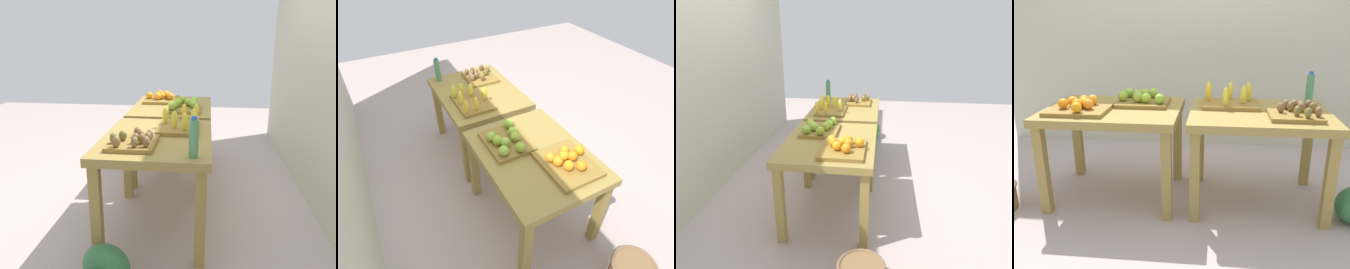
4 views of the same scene
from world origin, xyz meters
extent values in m
plane|color=#B09F99|center=(0.00, 0.00, 0.00)|extent=(8.00, 8.00, 0.00)
cube|color=beige|center=(0.00, 1.35, 1.50)|extent=(4.40, 0.12, 3.00)
cube|color=olive|center=(-0.56, 0.00, 0.72)|extent=(1.04, 0.80, 0.06)
cube|color=olive|center=(-1.02, -0.34, 0.34)|extent=(0.07, 0.07, 0.69)
cube|color=olive|center=(-0.10, -0.34, 0.34)|extent=(0.07, 0.07, 0.69)
cube|color=olive|center=(-1.02, 0.34, 0.34)|extent=(0.07, 0.07, 0.69)
cube|color=olive|center=(-0.10, 0.34, 0.34)|extent=(0.07, 0.07, 0.69)
cube|color=olive|center=(0.56, 0.00, 0.72)|extent=(1.04, 0.80, 0.06)
cube|color=olive|center=(0.10, -0.34, 0.34)|extent=(0.07, 0.07, 0.69)
cube|color=olive|center=(1.02, -0.34, 0.34)|extent=(0.07, 0.07, 0.69)
cube|color=olive|center=(0.10, 0.34, 0.34)|extent=(0.07, 0.07, 0.69)
cube|color=olive|center=(1.02, 0.34, 0.34)|extent=(0.07, 0.07, 0.69)
cube|color=olive|center=(-0.78, -0.14, 0.76)|extent=(0.44, 0.36, 0.03)
sphere|color=orange|center=(-0.77, -0.06, 0.81)|extent=(0.11, 0.11, 0.08)
sphere|color=orange|center=(-0.69, -0.18, 0.81)|extent=(0.09, 0.09, 0.08)
sphere|color=orange|center=(-0.84, -0.10, 0.81)|extent=(0.08, 0.08, 0.08)
sphere|color=orange|center=(-0.77, -0.19, 0.81)|extent=(0.11, 0.11, 0.08)
sphere|color=orange|center=(-0.71, -0.04, 0.81)|extent=(0.10, 0.10, 0.08)
sphere|color=orange|center=(-0.88, -0.18, 0.81)|extent=(0.10, 0.10, 0.08)
sphere|color=orange|center=(-0.74, -0.27, 0.81)|extent=(0.11, 0.11, 0.08)
sphere|color=orange|center=(-0.74, -0.13, 0.81)|extent=(0.10, 0.10, 0.08)
cube|color=olive|center=(-0.35, 0.13, 0.76)|extent=(0.40, 0.34, 0.03)
sphere|color=#83BA36|center=(-0.20, 0.04, 0.82)|extent=(0.11, 0.11, 0.08)
sphere|color=#89AE2F|center=(-0.51, 0.10, 0.82)|extent=(0.11, 0.11, 0.08)
sphere|color=#90B23A|center=(-0.41, 0.18, 0.82)|extent=(0.11, 0.11, 0.08)
sphere|color=#93B335|center=(-0.38, 0.07, 0.82)|extent=(0.11, 0.11, 0.08)
sphere|color=#8FB831|center=(-0.36, 0.22, 0.82)|extent=(0.11, 0.11, 0.08)
sphere|color=#88BE3D|center=(-0.49, 0.23, 0.82)|extent=(0.08, 0.08, 0.08)
sphere|color=#8EC031|center=(-0.31, 0.06, 0.82)|extent=(0.11, 0.11, 0.08)
sphere|color=#92B53B|center=(-0.29, 0.24, 0.82)|extent=(0.10, 0.10, 0.08)
cube|color=olive|center=(0.34, 0.14, 0.76)|extent=(0.44, 0.32, 0.03)
ellipsoid|color=yellow|center=(0.49, 0.27, 0.85)|extent=(0.07, 0.06, 0.14)
ellipsoid|color=yellow|center=(0.17, 0.17, 0.85)|extent=(0.06, 0.05, 0.14)
ellipsoid|color=yellow|center=(0.44, 0.12, 0.85)|extent=(0.06, 0.07, 0.14)
ellipsoid|color=yellow|center=(0.17, 0.27, 0.85)|extent=(0.07, 0.06, 0.14)
ellipsoid|color=yellow|center=(0.30, 0.03, 0.85)|extent=(0.05, 0.05, 0.14)
ellipsoid|color=yellow|center=(0.49, 0.20, 0.85)|extent=(0.06, 0.06, 0.14)
ellipsoid|color=yellow|center=(0.34, 0.26, 0.85)|extent=(0.06, 0.06, 0.14)
cube|color=olive|center=(0.79, -0.14, 0.76)|extent=(0.36, 0.32, 0.03)
ellipsoid|color=brown|center=(0.80, -0.03, 0.81)|extent=(0.06, 0.05, 0.07)
ellipsoid|color=brown|center=(0.92, -0.09, 0.81)|extent=(0.06, 0.06, 0.07)
ellipsoid|color=brown|center=(0.76, -0.08, 0.81)|extent=(0.07, 0.07, 0.07)
ellipsoid|color=brown|center=(0.92, -0.21, 0.81)|extent=(0.05, 0.06, 0.07)
ellipsoid|color=brown|center=(0.69, -0.12, 0.81)|extent=(0.06, 0.05, 0.07)
ellipsoid|color=brown|center=(0.84, -0.06, 0.81)|extent=(0.07, 0.07, 0.07)
ellipsoid|color=brown|center=(0.85, -0.25, 0.81)|extent=(0.07, 0.07, 0.07)
ellipsoid|color=brown|center=(0.90, -0.02, 0.81)|extent=(0.06, 0.06, 0.07)
ellipsoid|color=brown|center=(0.74, -0.02, 0.81)|extent=(0.07, 0.07, 0.07)
ellipsoid|color=brown|center=(0.78, -0.20, 0.81)|extent=(0.05, 0.06, 0.07)
ellipsoid|color=brown|center=(0.83, -0.10, 0.81)|extent=(0.07, 0.07, 0.07)
cylinder|color=#4C8C59|center=(0.97, 0.29, 0.86)|extent=(0.06, 0.06, 0.24)
cylinder|color=blue|center=(0.97, 0.29, 0.99)|extent=(0.03, 0.03, 0.02)
ellipsoid|color=#33702A|center=(1.56, -0.29, 0.13)|extent=(0.38, 0.32, 0.27)
ellipsoid|color=#2F6A3C|center=(1.24, -0.22, 0.12)|extent=(0.38, 0.41, 0.25)
torus|color=brown|center=(-1.43, -0.35, 0.19)|extent=(0.33, 0.33, 0.02)
camera|label=1|loc=(2.97, 0.35, 1.49)|focal=36.76mm
camera|label=2|loc=(-1.88, 0.95, 2.20)|focal=29.93mm
camera|label=3|loc=(-3.11, -0.44, 1.75)|focal=33.39mm
camera|label=4|loc=(0.25, -2.61, 1.44)|focal=38.01mm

